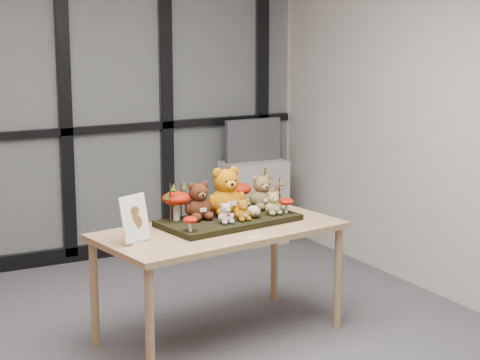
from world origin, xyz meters
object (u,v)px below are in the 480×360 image
plush_cream_hedgehog (254,211)px  bear_small_yellow (243,209)px  mushroom_back_right (238,195)px  cabinet (254,202)px  diorama_tray (229,221)px  display_table (219,239)px  bear_brown_medium (198,198)px  bear_beige_small (273,202)px  bear_pooh_yellow (226,189)px  sign_holder (135,221)px  monitor (253,140)px  mushroom_back_left (176,205)px  mushroom_front_left (190,223)px  bear_tan_back (262,190)px  mushroom_front_right (286,205)px  bear_white_bow (226,212)px

plush_cream_hedgehog → bear_small_yellow: bearing=-168.5°
mushroom_back_right → cabinet: bearing=57.8°
diorama_tray → cabinet: diorama_tray is taller
display_table → bear_brown_medium: (-0.08, 0.13, 0.23)m
display_table → diorama_tray: 0.15m
display_table → bear_beige_small: size_ratio=9.85×
plush_cream_hedgehog → bear_brown_medium: bearing=149.4°
bear_pooh_yellow → plush_cream_hedgehog: 0.22m
diorama_tray → bear_beige_small: bearing=-18.9°
sign_holder → monitor: (1.80, 1.87, 0.07)m
bear_brown_medium → plush_cream_hedgehog: 0.35m
diorama_tray → plush_cream_hedgehog: plush_cream_hedgehog is taller
plush_cream_hedgehog → mushroom_back_left: (-0.45, 0.16, 0.06)m
bear_beige_small → bear_small_yellow: bearing=-177.2°
display_table → bear_pooh_yellow: size_ratio=4.70×
mushroom_front_left → sign_holder: 0.33m
mushroom_back_left → sign_holder: sign_holder is taller
sign_holder → mushroom_front_left: bearing=-30.4°
plush_cream_hedgehog → mushroom_front_left: mushroom_front_left is taller
bear_tan_back → mushroom_front_left: (-0.65, -0.31, -0.07)m
display_table → bear_pooh_yellow: bearing=41.8°
bear_tan_back → display_table: bearing=-162.9°
bear_tan_back → mushroom_front_left: size_ratio=2.49×
diorama_tray → mushroom_front_right: (0.38, -0.06, 0.07)m
bear_brown_medium → plush_cream_hedgehog: (0.32, -0.13, -0.09)m
sign_holder → mushroom_front_right: bearing=-18.3°
bear_brown_medium → monitor: bearing=43.4°
bear_brown_medium → bear_beige_small: 0.48m
bear_small_yellow → monitor: 2.13m
bear_beige_small → monitor: (0.84, 1.79, 0.08)m
mushroom_back_right → sign_holder: size_ratio=0.69×
bear_tan_back → cabinet: bear_tan_back is taller
mushroom_front_left → mushroom_front_right: (0.72, 0.12, 0.00)m
diorama_tray → cabinet: size_ratio=1.19×
bear_white_bow → cabinet: bear_white_bow is taller
monitor → bear_tan_back: bearing=-117.2°
diorama_tray → bear_tan_back: bearing=13.5°
mushroom_front_right → cabinet: mushroom_front_right is taller
bear_white_bow → bear_beige_small: bear_beige_small is taller
bear_white_bow → mushroom_back_right: size_ratio=0.74×
bear_tan_back → sign_holder: (-0.97, -0.26, -0.03)m
plush_cream_hedgehog → mushroom_back_right: bearing=77.3°
monitor → mushroom_front_right: bearing=-112.8°
diorama_tray → bear_brown_medium: 0.24m
bear_brown_medium → mushroom_back_right: bear_brown_medium is taller
mushroom_back_left → monitor: 2.18m
display_table → bear_brown_medium: bearing=111.2°
bear_pooh_yellow → plush_cream_hedgehog: (0.12, -0.14, -0.13)m
mushroom_back_left → monitor: size_ratio=0.38×
diorama_tray → sign_holder: size_ratio=3.10×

